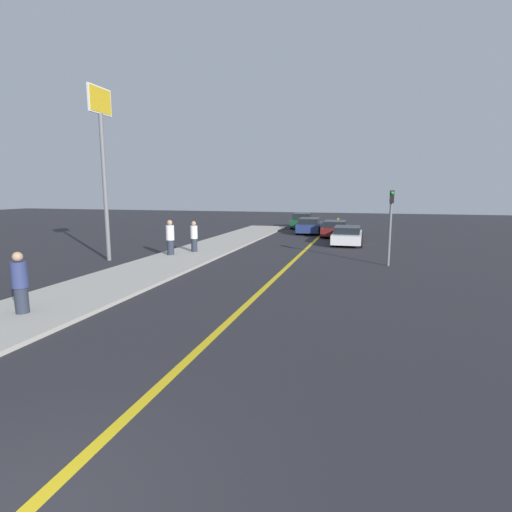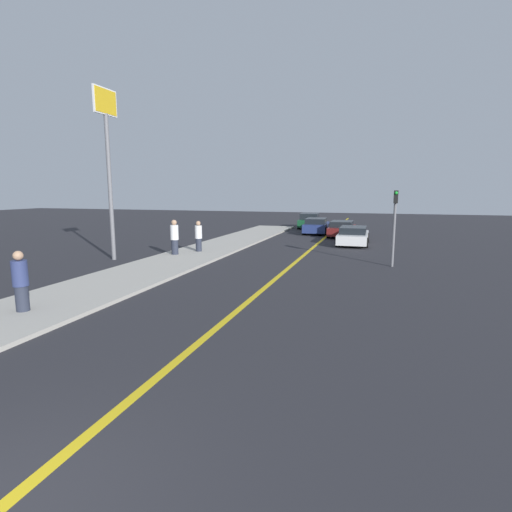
{
  "view_description": "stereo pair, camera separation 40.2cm",
  "coord_description": "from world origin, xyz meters",
  "px_view_note": "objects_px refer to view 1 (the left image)",
  "views": [
    {
      "loc": [
        3.34,
        -2.55,
        3.35
      ],
      "look_at": [
        -0.31,
        10.57,
        1.12
      ],
      "focal_mm": 28.0,
      "sensor_mm": 36.0,
      "label": 1
    },
    {
      "loc": [
        3.73,
        -2.43,
        3.35
      ],
      "look_at": [
        -0.31,
        10.57,
        1.12
      ],
      "focal_mm": 28.0,
      "sensor_mm": 36.0,
      "label": 2
    }
  ],
  "objects_px": {
    "pedestrian_near_curb": "(20,283)",
    "pedestrian_far_standing": "(194,236)",
    "car_near_right_lane": "(347,235)",
    "pedestrian_mid_group": "(170,238)",
    "traffic_light": "(391,219)",
    "car_far_distant": "(309,226)",
    "car_parked_left_lot": "(302,221)",
    "roadside_sign": "(102,139)",
    "car_ahead_center": "(335,229)"
  },
  "relations": [
    {
      "from": "car_ahead_center",
      "to": "roadside_sign",
      "type": "xyz_separation_m",
      "value": [
        -9.78,
        -13.52,
        5.13
      ]
    },
    {
      "from": "car_ahead_center",
      "to": "pedestrian_near_curb",
      "type": "relative_size",
      "value": 2.49
    },
    {
      "from": "car_near_right_lane",
      "to": "car_ahead_center",
      "type": "xyz_separation_m",
      "value": [
        -1.09,
        4.32,
        0.02
      ]
    },
    {
      "from": "car_far_distant",
      "to": "car_parked_left_lot",
      "type": "bearing_deg",
      "value": 103.5
    },
    {
      "from": "car_near_right_lane",
      "to": "traffic_light",
      "type": "bearing_deg",
      "value": -73.43
    },
    {
      "from": "car_parked_left_lot",
      "to": "roadside_sign",
      "type": "height_order",
      "value": "roadside_sign"
    },
    {
      "from": "car_near_right_lane",
      "to": "pedestrian_far_standing",
      "type": "height_order",
      "value": "pedestrian_far_standing"
    },
    {
      "from": "pedestrian_far_standing",
      "to": "car_parked_left_lot",
      "type": "bearing_deg",
      "value": 78.79
    },
    {
      "from": "traffic_light",
      "to": "pedestrian_mid_group",
      "type": "bearing_deg",
      "value": -178.13
    },
    {
      "from": "roadside_sign",
      "to": "traffic_light",
      "type": "bearing_deg",
      "value": 9.03
    },
    {
      "from": "car_parked_left_lot",
      "to": "car_near_right_lane",
      "type": "bearing_deg",
      "value": -69.05
    },
    {
      "from": "car_near_right_lane",
      "to": "car_far_distant",
      "type": "height_order",
      "value": "car_far_distant"
    },
    {
      "from": "car_near_right_lane",
      "to": "car_ahead_center",
      "type": "bearing_deg",
      "value": 103.89
    },
    {
      "from": "car_ahead_center",
      "to": "pedestrian_near_curb",
      "type": "xyz_separation_m",
      "value": [
        -6.54,
        -21.8,
        0.36
      ]
    },
    {
      "from": "car_parked_left_lot",
      "to": "car_ahead_center",
      "type": "bearing_deg",
      "value": -62.97
    },
    {
      "from": "roadside_sign",
      "to": "pedestrian_near_curb",
      "type": "bearing_deg",
      "value": -68.63
    },
    {
      "from": "pedestrian_far_standing",
      "to": "traffic_light",
      "type": "relative_size",
      "value": 0.49
    },
    {
      "from": "car_near_right_lane",
      "to": "car_far_distant",
      "type": "distance_m",
      "value": 6.76
    },
    {
      "from": "pedestrian_near_curb",
      "to": "traffic_light",
      "type": "xyz_separation_m",
      "value": [
        9.8,
        10.35,
        1.18
      ]
    },
    {
      "from": "pedestrian_near_curb",
      "to": "car_parked_left_lot",
      "type": "bearing_deg",
      "value": 83.53
    },
    {
      "from": "car_near_right_lane",
      "to": "traffic_light",
      "type": "height_order",
      "value": "traffic_light"
    },
    {
      "from": "car_ahead_center",
      "to": "pedestrian_mid_group",
      "type": "bearing_deg",
      "value": -121.93
    },
    {
      "from": "car_ahead_center",
      "to": "pedestrian_far_standing",
      "type": "height_order",
      "value": "pedestrian_far_standing"
    },
    {
      "from": "car_ahead_center",
      "to": "pedestrian_near_curb",
      "type": "bearing_deg",
      "value": -106.66
    },
    {
      "from": "car_parked_left_lot",
      "to": "traffic_light",
      "type": "height_order",
      "value": "traffic_light"
    },
    {
      "from": "pedestrian_near_curb",
      "to": "pedestrian_far_standing",
      "type": "xyz_separation_m",
      "value": [
        -0.11,
        11.34,
        -0.0
      ]
    },
    {
      "from": "car_near_right_lane",
      "to": "car_parked_left_lot",
      "type": "xyz_separation_m",
      "value": [
        -4.49,
        10.27,
        0.09
      ]
    },
    {
      "from": "pedestrian_mid_group",
      "to": "traffic_light",
      "type": "height_order",
      "value": "traffic_light"
    },
    {
      "from": "pedestrian_near_curb",
      "to": "roadside_sign",
      "type": "relative_size",
      "value": 0.21
    },
    {
      "from": "pedestrian_mid_group",
      "to": "traffic_light",
      "type": "bearing_deg",
      "value": 1.87
    },
    {
      "from": "car_parked_left_lot",
      "to": "roadside_sign",
      "type": "relative_size",
      "value": 0.5
    },
    {
      "from": "roadside_sign",
      "to": "car_far_distant",
      "type": "bearing_deg",
      "value": 63.23
    },
    {
      "from": "car_ahead_center",
      "to": "roadside_sign",
      "type": "height_order",
      "value": "roadside_sign"
    },
    {
      "from": "pedestrian_mid_group",
      "to": "traffic_light",
      "type": "relative_size",
      "value": 0.53
    },
    {
      "from": "car_near_right_lane",
      "to": "roadside_sign",
      "type": "distance_m",
      "value": 15.15
    },
    {
      "from": "car_ahead_center",
      "to": "car_parked_left_lot",
      "type": "relative_size",
      "value": 1.02
    },
    {
      "from": "pedestrian_near_curb",
      "to": "pedestrian_far_standing",
      "type": "bearing_deg",
      "value": 90.54
    },
    {
      "from": "pedestrian_near_curb",
      "to": "roadside_sign",
      "type": "bearing_deg",
      "value": 111.37
    },
    {
      "from": "car_parked_left_lot",
      "to": "pedestrian_near_curb",
      "type": "xyz_separation_m",
      "value": [
        -3.15,
        -27.75,
        0.28
      ]
    },
    {
      "from": "car_near_right_lane",
      "to": "roadside_sign",
      "type": "relative_size",
      "value": 0.53
    },
    {
      "from": "pedestrian_mid_group",
      "to": "pedestrian_near_curb",
      "type": "bearing_deg",
      "value": -85.31
    },
    {
      "from": "traffic_light",
      "to": "roadside_sign",
      "type": "relative_size",
      "value": 0.42
    },
    {
      "from": "car_near_right_lane",
      "to": "pedestrian_near_curb",
      "type": "distance_m",
      "value": 19.08
    },
    {
      "from": "car_far_distant",
      "to": "traffic_light",
      "type": "height_order",
      "value": "traffic_light"
    },
    {
      "from": "pedestrian_far_standing",
      "to": "pedestrian_near_curb",
      "type": "bearing_deg",
      "value": -89.46
    },
    {
      "from": "car_far_distant",
      "to": "pedestrian_near_curb",
      "type": "relative_size",
      "value": 2.54
    },
    {
      "from": "pedestrian_mid_group",
      "to": "pedestrian_far_standing",
      "type": "height_order",
      "value": "pedestrian_mid_group"
    },
    {
      "from": "car_near_right_lane",
      "to": "pedestrian_near_curb",
      "type": "height_order",
      "value": "pedestrian_near_curb"
    },
    {
      "from": "car_ahead_center",
      "to": "pedestrian_far_standing",
      "type": "distance_m",
      "value": 12.4
    },
    {
      "from": "car_ahead_center",
      "to": "pedestrian_near_curb",
      "type": "height_order",
      "value": "pedestrian_near_curb"
    }
  ]
}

